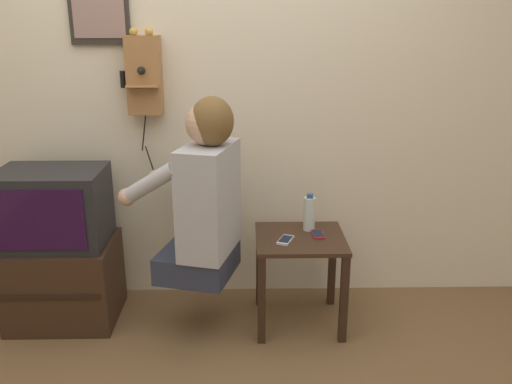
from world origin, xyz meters
TOP-DOWN VIEW (x-y plane):
  - wall_back at (0.00, 1.14)m, footprint 6.80×0.05m
  - side_table at (0.49, 0.73)m, footprint 0.47×0.45m
  - person at (-0.01, 0.65)m, footprint 0.60×0.53m
  - tv_stand at (-0.81, 0.80)m, footprint 0.57×0.46m
  - television at (-0.82, 0.80)m, footprint 0.55×0.40m
  - wall_phone_antique at (-0.34, 1.05)m, footprint 0.22×0.18m
  - cell_phone_held at (0.41, 0.67)m, footprint 0.10×0.14m
  - cell_phone_spare at (0.59, 0.75)m, footprint 0.06×0.13m
  - water_bottle at (0.55, 0.83)m, footprint 0.06×0.06m

SIDE VIEW (x-z plane):
  - tv_stand at x=-0.81m, z-range 0.00..0.46m
  - side_table at x=0.49m, z-range 0.14..0.65m
  - cell_phone_held at x=0.41m, z-range 0.51..0.52m
  - cell_phone_spare at x=0.59m, z-range 0.51..0.52m
  - water_bottle at x=0.55m, z-range 0.50..0.71m
  - television at x=-0.82m, z-range 0.46..0.87m
  - person at x=-0.01m, z-range 0.30..1.24m
  - wall_back at x=0.00m, z-range 0.00..2.55m
  - wall_phone_antique at x=-0.34m, z-range 0.91..1.74m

